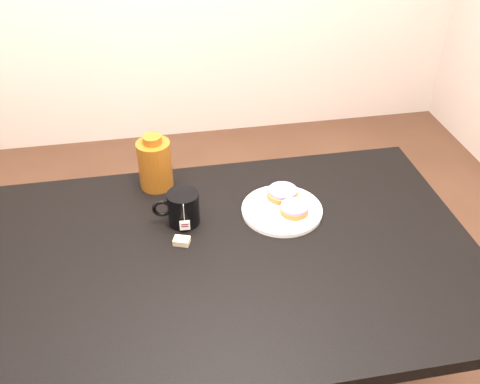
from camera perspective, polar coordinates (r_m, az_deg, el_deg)
The scene contains 7 objects.
table at distance 1.56m, azimuth -1.05°, elevation -8.74°, with size 1.40×0.90×0.75m.
plate at distance 1.64m, azimuth 4.50°, elevation -1.87°, with size 0.25×0.25×0.02m.
bagel_back at distance 1.68m, azimuth 4.58°, elevation -0.11°, with size 0.13×0.13×0.03m.
bagel_front at distance 1.62m, azimuth 5.81°, elevation -1.80°, with size 0.12×0.12×0.03m.
mug at distance 1.58m, azimuth -6.14°, elevation -1.71°, with size 0.14×0.10×0.10m.
teabag_pouch at distance 1.53m, azimuth -6.24°, elevation -5.22°, with size 0.04×0.03×0.02m, color #C6B793.
bagel_package at distance 1.73m, azimuth -9.06°, elevation 3.01°, with size 0.13×0.13×0.18m.
Camera 1 is at (-0.17, -1.09, 1.77)m, focal length 40.00 mm.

